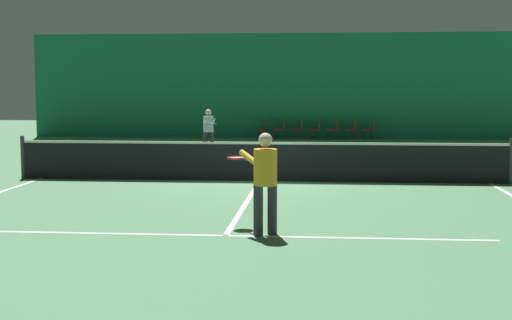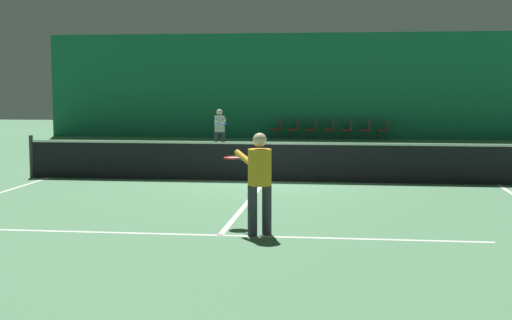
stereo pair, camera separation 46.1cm
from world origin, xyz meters
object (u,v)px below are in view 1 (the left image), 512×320
(courtside_chair_2, at_px, (299,128))
(courtside_chair_3, at_px, (316,128))
(courtside_chair_6, at_px, (370,128))
(player_far, at_px, (209,128))
(player_near, at_px, (264,175))
(courtside_chair_4, at_px, (334,128))
(courtside_chair_1, at_px, (281,128))
(courtside_chair_5, at_px, (352,128))
(tennis_net, at_px, (260,160))
(courtside_chair_0, at_px, (264,128))

(courtside_chair_2, xyz_separation_m, courtside_chair_3, (0.77, 0.00, 0.00))
(courtside_chair_3, xyz_separation_m, courtside_chair_6, (2.31, 0.00, 0.00))
(player_far, xyz_separation_m, courtside_chair_3, (3.66, 7.09, -0.40))
(player_near, xyz_separation_m, courtside_chair_4, (1.51, 20.32, -0.44))
(player_far, relative_size, courtside_chair_4, 1.81)
(courtside_chair_1, xyz_separation_m, courtside_chair_2, (0.77, 0.00, 0.00))
(courtside_chair_6, bearing_deg, courtside_chair_5, -90.00)
(tennis_net, distance_m, courtside_chair_3, 14.12)
(player_near, height_order, courtside_chair_1, player_near)
(courtside_chair_2, distance_m, courtside_chair_6, 3.08)
(courtside_chair_1, bearing_deg, tennis_net, 0.88)
(courtside_chair_0, xyz_separation_m, courtside_chair_6, (4.62, 0.00, 0.00))
(courtside_chair_4, bearing_deg, tennis_net, -8.48)
(courtside_chair_2, bearing_deg, courtside_chair_1, -90.00)
(courtside_chair_1, xyz_separation_m, courtside_chair_5, (3.08, 0.00, 0.00))
(courtside_chair_2, height_order, courtside_chair_5, same)
(courtside_chair_2, relative_size, courtside_chair_3, 1.00)
(tennis_net, relative_size, courtside_chair_0, 14.29)
(courtside_chair_0, distance_m, courtside_chair_6, 4.62)
(courtside_chair_1, relative_size, courtside_chair_2, 1.00)
(courtside_chair_0, relative_size, courtside_chair_3, 1.00)
(courtside_chair_5, bearing_deg, tennis_net, -11.52)
(courtside_chair_4, distance_m, courtside_chair_5, 0.77)
(courtside_chair_0, height_order, courtside_chair_3, same)
(tennis_net, bearing_deg, courtside_chair_4, 81.52)
(courtside_chair_6, bearing_deg, courtside_chair_2, -90.00)
(player_near, relative_size, courtside_chair_3, 1.89)
(courtside_chair_3, height_order, courtside_chair_4, same)
(player_near, distance_m, courtside_chair_3, 20.33)
(player_near, relative_size, courtside_chair_0, 1.89)
(courtside_chair_0, xyz_separation_m, courtside_chair_3, (2.31, 0.00, 0.00))
(player_near, relative_size, courtside_chair_5, 1.89)
(courtside_chair_1, distance_m, courtside_chair_4, 2.31)
(courtside_chair_1, relative_size, courtside_chair_5, 1.00)
(courtside_chair_3, bearing_deg, courtside_chair_0, -90.00)
(courtside_chair_0, distance_m, courtside_chair_1, 0.77)
(courtside_chair_3, distance_m, courtside_chair_4, 0.77)
(player_near, bearing_deg, tennis_net, -28.09)
(courtside_chair_3, bearing_deg, tennis_net, -5.38)
(courtside_chair_5, relative_size, courtside_chair_6, 1.00)
(player_near, bearing_deg, courtside_chair_4, -37.66)
(tennis_net, distance_m, courtside_chair_1, 14.06)
(tennis_net, bearing_deg, courtside_chair_6, 75.50)
(player_far, relative_size, courtside_chair_0, 1.81)
(courtside_chair_0, relative_size, courtside_chair_6, 1.00)
(player_far, bearing_deg, courtside_chair_0, 154.09)
(courtside_chair_1, bearing_deg, courtside_chair_0, -90.00)
(tennis_net, height_order, courtside_chair_4, tennis_net)
(courtside_chair_1, height_order, courtside_chair_6, same)
(courtside_chair_5, bearing_deg, courtside_chair_1, -90.00)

